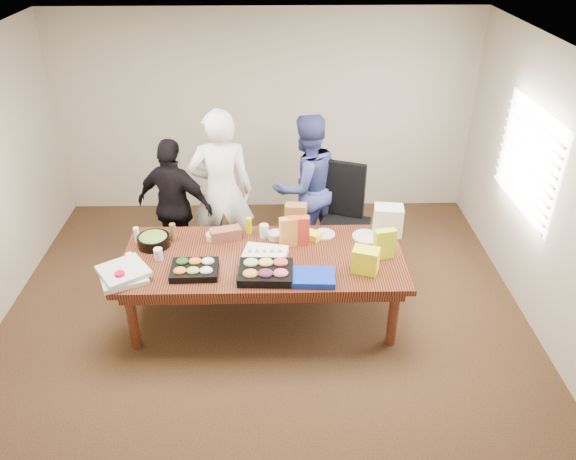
{
  "coord_description": "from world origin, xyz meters",
  "views": [
    {
      "loc": [
        0.15,
        -4.64,
        3.8
      ],
      "look_at": [
        0.25,
        0.1,
        0.99
      ],
      "focal_mm": 34.92,
      "sensor_mm": 36.0,
      "label": 1
    }
  ],
  "objects_px": {
    "person_center": "(222,192)",
    "person_right": "(306,186)",
    "sheet_cake": "(265,255)",
    "conference_table": "(264,287)",
    "salad_bowl": "(154,241)",
    "office_chair": "(344,223)"
  },
  "relations": [
    {
      "from": "office_chair",
      "to": "person_center",
      "type": "bearing_deg",
      "value": -162.78
    },
    {
      "from": "person_center",
      "to": "person_right",
      "type": "bearing_deg",
      "value": -167.64
    },
    {
      "from": "office_chair",
      "to": "sheet_cake",
      "type": "relative_size",
      "value": 2.87
    },
    {
      "from": "person_center",
      "to": "sheet_cake",
      "type": "xyz_separation_m",
      "value": [
        0.49,
        -1.01,
        -0.19
      ]
    },
    {
      "from": "sheet_cake",
      "to": "person_center",
      "type": "bearing_deg",
      "value": 128.05
    },
    {
      "from": "conference_table",
      "to": "person_center",
      "type": "relative_size",
      "value": 1.44
    },
    {
      "from": "conference_table",
      "to": "office_chair",
      "type": "bearing_deg",
      "value": 44.77
    },
    {
      "from": "sheet_cake",
      "to": "salad_bowl",
      "type": "bearing_deg",
      "value": 178.98
    },
    {
      "from": "conference_table",
      "to": "sheet_cake",
      "type": "distance_m",
      "value": 0.41
    },
    {
      "from": "sheet_cake",
      "to": "salad_bowl",
      "type": "xyz_separation_m",
      "value": [
        -1.14,
        0.26,
        0.02
      ]
    },
    {
      "from": "person_right",
      "to": "salad_bowl",
      "type": "relative_size",
      "value": 5.36
    },
    {
      "from": "office_chair",
      "to": "sheet_cake",
      "type": "distance_m",
      "value": 1.3
    },
    {
      "from": "person_center",
      "to": "person_right",
      "type": "distance_m",
      "value": 1.02
    },
    {
      "from": "conference_table",
      "to": "person_center",
      "type": "xyz_separation_m",
      "value": [
        -0.48,
        0.97,
        0.6
      ]
    },
    {
      "from": "office_chair",
      "to": "salad_bowl",
      "type": "bearing_deg",
      "value": -141.37
    },
    {
      "from": "office_chair",
      "to": "person_right",
      "type": "height_order",
      "value": "person_right"
    },
    {
      "from": "office_chair",
      "to": "person_right",
      "type": "distance_m",
      "value": 0.64
    },
    {
      "from": "person_right",
      "to": "conference_table",
      "type": "bearing_deg",
      "value": 40.89
    },
    {
      "from": "conference_table",
      "to": "office_chair",
      "type": "xyz_separation_m",
      "value": [
        0.91,
        0.9,
        0.23
      ]
    },
    {
      "from": "salad_bowl",
      "to": "office_chair",
      "type": "bearing_deg",
      "value": 18.36
    },
    {
      "from": "conference_table",
      "to": "salad_bowl",
      "type": "relative_size",
      "value": 8.52
    },
    {
      "from": "office_chair",
      "to": "person_center",
      "type": "distance_m",
      "value": 1.43
    }
  ]
}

